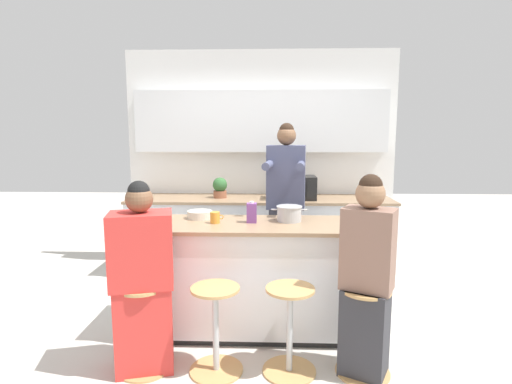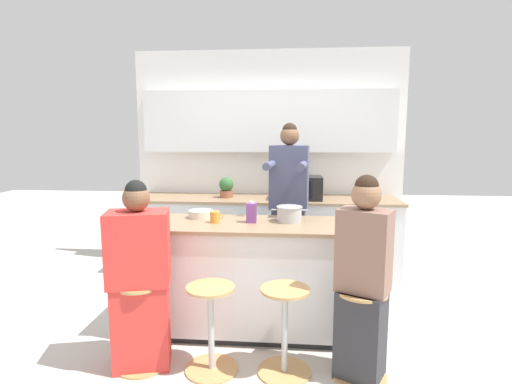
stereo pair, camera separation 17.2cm
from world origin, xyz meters
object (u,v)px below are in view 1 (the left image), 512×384
Objects in this scene: person_cooking at (286,214)px; fruit_bowl at (200,215)px; person_seated_near at (367,284)px; juice_carton at (252,213)px; bar_stool_leftmost at (143,326)px; person_wrapped_blanket at (143,283)px; bar_stool_rightmost at (364,330)px; bar_stool_center_right at (290,329)px; cooking_pot at (289,214)px; bar_stool_center_left at (216,329)px; coffee_cup_near at (215,217)px; kitchen_island at (256,277)px; microwave at (294,187)px; potted_plant at (220,187)px.

person_cooking is 0.89m from fruit_bowl.
person_seated_near reaches higher than juice_carton.
person_wrapped_blanket is (0.01, -0.00, 0.32)m from bar_stool_leftmost.
juice_carton reaches higher than bar_stool_rightmost.
person_cooking is (0.01, 1.23, 0.57)m from bar_stool_center_right.
bar_stool_rightmost is 1.09m from cooking_pot.
fruit_bowl is (0.27, 0.77, 0.33)m from person_wrapped_blanket.
bar_stool_rightmost is 0.46× the size of person_wrapped_blanket.
person_wrapped_blanket is (-1.04, -1.22, -0.25)m from person_cooking.
bar_stool_leftmost is 1.00× the size of bar_stool_rightmost.
bar_stool_center_left is 2.04× the size of cooking_pot.
cooking_pot is at bearing 126.18° from bar_stool_rightmost.
bar_stool_center_right is 2.90× the size of fruit_bowl.
person_wrapped_blanket is at bearing -153.03° from person_seated_near.
coffee_cup_near is 0.31m from juice_carton.
person_seated_near reaches higher than bar_stool_center_left.
kitchen_island is at bearing 37.52° from bar_stool_leftmost.
juice_carton is (-0.03, 0.02, 0.55)m from kitchen_island.
microwave reaches higher than bar_stool_center_left.
bar_stool_leftmost is at bearing -124.34° from person_cooking.
kitchen_island is 7.94× the size of potted_plant.
coffee_cup_near reaches higher than bar_stool_leftmost.
bar_stool_center_left is 0.44× the size of person_seated_near.
bar_stool_center_right is 0.97m from cooking_pot.
bar_stool_leftmost is 2.23m from potted_plant.
person_cooking is at bearing -98.94° from microwave.
microwave is at bearing 46.66° from person_wrapped_blanket.
bar_stool_rightmost is at bearing -58.99° from potted_plant.
bar_stool_leftmost is at bearing 179.95° from bar_stool_rightmost.
microwave is at bearing 100.40° from bar_stool_rightmost.
person_wrapped_blanket is at bearing -124.06° from person_cooking.
juice_carton is (0.46, -0.15, 0.05)m from fruit_bowl.
fruit_bowl is at bearing 175.85° from person_seated_near.
bar_stool_leftmost is 0.32m from person_wrapped_blanket.
bar_stool_leftmost is 1.00× the size of bar_stool_center_right.
coffee_cup_near is at bearing 135.17° from bar_stool_center_right.
fruit_bowl reaches higher than bar_stool_center_left.
kitchen_island is 3.11× the size of bar_stool_center_right.
fruit_bowl is 0.88× the size of potted_plant.
juice_carton is 0.73× the size of potted_plant.
fruit_bowl is (-1.27, 0.77, 0.65)m from bar_stool_rightmost.
bar_stool_leftmost is 1.03m from bar_stool_center_right.
potted_plant is (0.29, 2.09, 0.72)m from bar_stool_leftmost.
fruit_bowl is (-0.75, 0.77, 0.65)m from bar_stool_center_right.
bar_stool_leftmost is at bearing 178.25° from bar_stool_center_left.
potted_plant reaches higher than bar_stool_center_left.
juice_carton is at bearing 169.59° from person_seated_near.
coffee_cup_near reaches higher than kitchen_island.
bar_stool_rightmost is 1.44m from person_cooking.
kitchen_island is 17.35× the size of coffee_cup_near.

